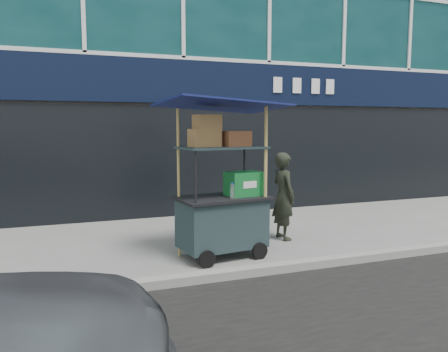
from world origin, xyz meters
name	(u,v)px	position (x,y,z in m)	size (l,w,h in m)	color
ground	(259,269)	(0.00, 0.00, 0.00)	(80.00, 80.00, 0.00)	slate
curb	(265,270)	(0.00, -0.20, 0.06)	(80.00, 0.18, 0.12)	gray
vendor_cart	(223,202)	(-0.25, 0.74, 0.83)	(1.91, 1.46, 2.37)	#182929
vendor_man	(283,196)	(1.09, 1.36, 0.76)	(0.55, 0.36, 1.52)	black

